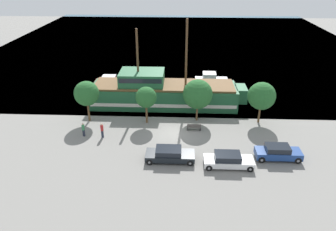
# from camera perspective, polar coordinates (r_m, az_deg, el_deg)

# --- Properties ---
(ground_plane) EXTENTS (160.00, 160.00, 0.00)m
(ground_plane) POSITION_cam_1_polar(r_m,az_deg,el_deg) (37.25, 1.11, -3.02)
(ground_plane) COLOR gray
(water_surface) EXTENTS (80.00, 80.00, 0.00)m
(water_surface) POSITION_cam_1_polar(r_m,az_deg,el_deg) (78.70, 1.98, 12.60)
(water_surface) COLOR #33566B
(water_surface) RESTS_ON ground
(pirate_ship) EXTENTS (20.39, 5.24, 11.38)m
(pirate_ship) POSITION_cam_1_polar(r_m,az_deg,el_deg) (43.70, -0.98, 4.04)
(pirate_ship) COLOR #1E5633
(pirate_ship) RESTS_ON water_surface
(moored_boat_dockside) EXTENTS (5.14, 2.05, 1.47)m
(moored_boat_dockside) POSITION_cam_1_polar(r_m,az_deg,el_deg) (51.99, -9.88, 5.84)
(moored_boat_dockside) COLOR maroon
(moored_boat_dockside) RESTS_ON water_surface
(moored_boat_outer) EXTENTS (5.09, 2.53, 1.71)m
(moored_boat_outer) POSITION_cam_1_polar(r_m,az_deg,el_deg) (52.32, 7.46, 6.23)
(moored_boat_outer) COLOR silver
(moored_boat_outer) RESTS_ON water_surface
(parked_car_curb_front) EXTENTS (4.78, 2.00, 1.32)m
(parked_car_curb_front) POSITION_cam_1_polar(r_m,az_deg,el_deg) (32.11, 0.28, -6.78)
(parked_car_curb_front) COLOR black
(parked_car_curb_front) RESTS_ON ground_plane
(parked_car_curb_mid) EXTENTS (4.67, 1.91, 1.36)m
(parked_car_curb_mid) POSITION_cam_1_polar(r_m,az_deg,el_deg) (31.78, 10.46, -7.64)
(parked_car_curb_mid) COLOR white
(parked_car_curb_mid) RESTS_ON ground_plane
(parked_car_curb_rear) EXTENTS (4.42, 1.79, 1.47)m
(parked_car_curb_rear) POSITION_cam_1_polar(r_m,az_deg,el_deg) (34.05, 18.60, -6.11)
(parked_car_curb_rear) COLOR navy
(parked_car_curb_rear) RESTS_ON ground_plane
(fire_hydrant) EXTENTS (0.42, 0.25, 0.76)m
(fire_hydrant) POSITION_cam_1_polar(r_m,az_deg,el_deg) (35.70, 17.51, -4.97)
(fire_hydrant) COLOR red
(fire_hydrant) RESTS_ON ground_plane
(bench_promenade_east) EXTENTS (1.58, 0.45, 0.85)m
(bench_promenade_east) POSITION_cam_1_polar(r_m,az_deg,el_deg) (37.67, 4.53, -2.01)
(bench_promenade_east) COLOR #4C4742
(bench_promenade_east) RESTS_ON ground_plane
(pedestrian_walking_near) EXTENTS (0.32, 0.32, 1.74)m
(pedestrian_walking_near) POSITION_cam_1_polar(r_m,az_deg,el_deg) (36.62, -11.41, -2.54)
(pedestrian_walking_near) COLOR #232838
(pedestrian_walking_near) RESTS_ON ground_plane
(pedestrian_walking_far) EXTENTS (0.32, 0.32, 1.60)m
(pedestrian_walking_far) POSITION_cam_1_polar(r_m,az_deg,el_deg) (37.41, -14.52, -2.38)
(pedestrian_walking_far) COLOR #232838
(pedestrian_walking_far) RESTS_ON ground_plane
(tree_row_east) EXTENTS (2.94, 2.94, 5.04)m
(tree_row_east) POSITION_cam_1_polar(r_m,az_deg,el_deg) (39.68, -14.00, 3.73)
(tree_row_east) COLOR brown
(tree_row_east) RESTS_ON ground_plane
(tree_row_mideast) EXTENTS (2.48, 2.48, 4.54)m
(tree_row_mideast) POSITION_cam_1_polar(r_m,az_deg,el_deg) (38.21, -3.84, 3.16)
(tree_row_mideast) COLOR brown
(tree_row_mideast) RESTS_ON ground_plane
(tree_row_midwest) EXTENTS (3.52, 3.52, 5.17)m
(tree_row_midwest) POSITION_cam_1_polar(r_m,az_deg,el_deg) (38.88, 5.19, 3.71)
(tree_row_midwest) COLOR brown
(tree_row_midwest) RESTS_ON ground_plane
(tree_row_west) EXTENTS (3.26, 3.26, 5.05)m
(tree_row_west) POSITION_cam_1_polar(r_m,az_deg,el_deg) (39.71, 15.99, 3.28)
(tree_row_west) COLOR brown
(tree_row_west) RESTS_ON ground_plane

